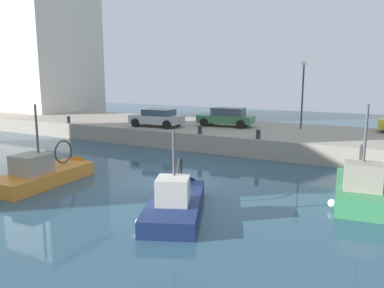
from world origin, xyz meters
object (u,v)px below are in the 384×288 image
Objects in this scene: parked_car_green at (226,117)px; mooring_bollard_north at (69,120)px; parked_car_silver at (157,118)px; quay_streetlamp at (303,83)px; fishing_boat_navy at (177,206)px; mooring_bollard_mid at (200,130)px; fishing_boat_green at (359,195)px; fishing_boat_orange at (49,179)px; mooring_bollard_south at (258,134)px.

parked_car_green is 7.85× the size of mooring_bollard_north.
quay_streetlamp is (3.99, -9.77, 2.57)m from parked_car_silver.
parked_car_silver is 0.83× the size of quay_streetlamp.
parked_car_green is at bearing -59.60° from parked_car_silver.
fishing_boat_navy is at bearing 176.36° from quay_streetlamp.
fishing_boat_green is at bearing -118.14° from mooring_bollard_mid.
fishing_boat_navy is 16.37m from quay_streetlamp.
parked_car_silver is (-2.64, 4.50, -0.03)m from parked_car_green.
fishing_boat_navy is 10.76× the size of mooring_bollard_north.
mooring_bollard_mid is at bearing -16.76° from fishing_boat_orange.
mooring_bollard_mid is at bearing 61.86° from fishing_boat_green.
quay_streetlamp is at bearing 24.02° from fishing_boat_green.
fishing_boat_green is 1.41× the size of parked_car_silver.
fishing_boat_green is at bearing -133.69° from parked_car_green.
mooring_bollard_mid is (-1.66, -4.49, -0.41)m from parked_car_silver.
fishing_boat_navy is at bearing -92.06° from fishing_boat_orange.
mooring_bollard_south is at bearing 1.58° from fishing_boat_navy.
parked_car_green is 12.76m from mooring_bollard_north.
mooring_bollard_north is at bearing 102.43° from parked_car_silver.
fishing_boat_green is 1.32× the size of parked_car_green.
mooring_bollard_north is (-1.66, 7.51, -0.41)m from parked_car_silver.
fishing_boat_green is 7.55m from fishing_boat_navy.
fishing_boat_orange is at bearing 163.24° from mooring_bollard_mid.
mooring_bollard_south and mooring_bollard_mid have the same top height.
fishing_boat_navy is 14.78m from parked_car_silver.
fishing_boat_orange is 10.37m from mooring_bollard_mid.
mooring_bollard_south is (5.48, 6.24, 1.33)m from fishing_boat_green.
quay_streetlamp is at bearing -28.02° from fishing_boat_orange.
fishing_boat_orange is 10.63× the size of mooring_bollard_mid.
parked_car_silver is (11.76, 8.77, 1.77)m from fishing_boat_navy.
mooring_bollard_north is (0.00, 12.00, 0.00)m from mooring_bollard_mid.
fishing_boat_green is 10.34× the size of mooring_bollard_north.
fishing_boat_green is 10.34× the size of mooring_bollard_mid.
fishing_boat_navy reaches higher than parked_car_green.
fishing_boat_navy is 10.76× the size of mooring_bollard_mid.
quay_streetlamp is (11.13, 4.96, 4.31)m from fishing_boat_green.
mooring_bollard_north is at bearing 76.17° from fishing_boat_green.
fishing_boat_green is at bearing -103.83° from mooring_bollard_north.
quay_streetlamp is (5.65, -5.28, 2.98)m from mooring_bollard_mid.
fishing_boat_navy is (-4.63, 5.96, -0.03)m from fishing_boat_green.
fishing_boat_orange is 7.25m from fishing_boat_navy.
fishing_boat_green is 8.41m from mooring_bollard_south.
parked_car_silver is (11.50, 1.52, 1.75)m from fishing_boat_orange.
mooring_bollard_mid and mooring_bollard_north have the same top height.
parked_car_silver is at bearing 112.24° from quay_streetlamp.
fishing_boat_green reaches higher than parked_car_silver.
fishing_boat_green is at bearing -71.70° from fishing_boat_orange.
parked_car_green is at bearing 42.88° from mooring_bollard_south.
quay_streetlamp reaches higher than fishing_boat_green.
parked_car_silver is 10.86m from quay_streetlamp.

